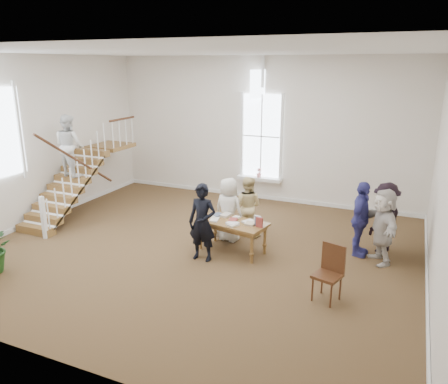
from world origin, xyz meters
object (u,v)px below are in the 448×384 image
at_px(woman_cluster_b, 385,218).
at_px(police_officer, 202,222).
at_px(woman_cluster_a, 360,219).
at_px(woman_cluster_c, 383,226).
at_px(library_table, 232,225).
at_px(elderly_woman, 229,210).
at_px(side_chair, 330,269).
at_px(person_yellow, 247,206).

bearing_deg(woman_cluster_b, police_officer, -35.20).
height_order(woman_cluster_a, woman_cluster_c, woman_cluster_a).
height_order(library_table, elderly_woman, elderly_woman).
height_order(woman_cluster_b, side_chair, woman_cluster_b).
bearing_deg(woman_cluster_a, police_officer, 123.47).
height_order(elderly_woman, woman_cluster_b, woman_cluster_b).
bearing_deg(library_table, side_chair, -16.71).
relative_size(elderly_woman, person_yellow, 1.03).
distance_m(person_yellow, woman_cluster_c, 3.28).
distance_m(person_yellow, woman_cluster_a, 2.78).
bearing_deg(woman_cluster_a, elderly_woman, 103.42).
bearing_deg(police_officer, side_chair, -13.59).
height_order(person_yellow, woman_cluster_a, woman_cluster_a).
xyz_separation_m(police_officer, woman_cluster_c, (3.67, 1.45, -0.03)).
xyz_separation_m(library_table, elderly_woman, (-0.34, 0.59, 0.14)).
distance_m(police_officer, elderly_woman, 1.26).
height_order(woman_cluster_a, woman_cluster_b, woman_cluster_a).
distance_m(library_table, side_chair, 2.79).
relative_size(elderly_woman, woman_cluster_a, 0.92).
height_order(library_table, person_yellow, person_yellow).
bearing_deg(person_yellow, library_table, 89.29).
distance_m(elderly_woman, side_chair, 3.39).
xyz_separation_m(police_officer, woman_cluster_a, (3.18, 1.65, -0.01)).
xyz_separation_m(person_yellow, woman_cluster_b, (3.27, 0.35, 0.05)).
bearing_deg(woman_cluster_c, side_chair, -47.60).
distance_m(person_yellow, side_chair, 3.46).
xyz_separation_m(woman_cluster_b, woman_cluster_c, (0.00, -0.65, 0.02)).
relative_size(police_officer, side_chair, 1.64).
relative_size(elderly_woman, woman_cluster_b, 0.96).
bearing_deg(person_yellow, woman_cluster_a, 175.20).
bearing_deg(side_chair, elderly_woman, 163.12).
xyz_separation_m(elderly_woman, woman_cluster_c, (3.57, 0.20, 0.04)).
relative_size(person_yellow, side_chair, 1.46).
bearing_deg(elderly_woman, library_table, 130.62).
bearing_deg(person_yellow, woman_cluster_b, -176.61).
height_order(library_table, woman_cluster_a, woman_cluster_a).
xyz_separation_m(police_officer, elderly_woman, (0.10, 1.25, -0.08)).
xyz_separation_m(elderly_woman, side_chair, (2.83, -1.85, -0.20)).
relative_size(person_yellow, woman_cluster_a, 0.89).
xyz_separation_m(police_officer, woman_cluster_b, (3.67, 2.10, -0.05)).
distance_m(police_officer, woman_cluster_b, 4.23).
relative_size(library_table, elderly_woman, 1.07).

